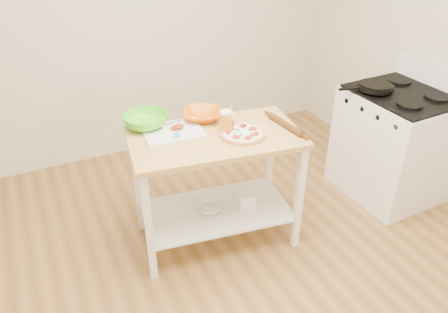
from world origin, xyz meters
name	(u,v)px	position (x,y,z in m)	size (l,w,h in m)	color
room_shell	(263,112)	(0.00, 0.00, 1.35)	(4.04, 4.54, 2.74)	olive
prep_island	(216,166)	(0.02, 0.63, 0.65)	(1.25, 0.80, 0.90)	tan
gas_stove	(393,144)	(1.65, 0.55, 0.47)	(0.72, 0.83, 1.11)	white
skillet	(375,87)	(1.46, 0.69, 0.98)	(0.45, 0.29, 0.03)	black
pizza	(242,133)	(0.18, 0.55, 0.92)	(0.31, 0.31, 0.05)	#E5A761
cutting_board	(172,131)	(-0.23, 0.80, 0.91)	(0.42, 0.33, 0.04)	white
spatula	(178,133)	(-0.21, 0.74, 0.92)	(0.13, 0.12, 0.01)	teal
knife	(160,127)	(-0.30, 0.88, 0.92)	(0.27, 0.08, 0.01)	silver
orange_bowl	(202,115)	(0.03, 0.89, 0.93)	(0.28, 0.28, 0.07)	#D25F04
green_bowl	(145,121)	(-0.37, 0.96, 0.95)	(0.31, 0.31, 0.10)	#50D61B
beer_pint	(226,122)	(0.10, 0.63, 0.98)	(0.08, 0.08, 0.17)	orange
yogurt_tub	(228,121)	(0.13, 0.68, 0.96)	(0.09, 0.09, 0.20)	white
rolling_pin	(285,125)	(0.51, 0.52, 0.92)	(0.04, 0.04, 0.36)	#513112
shelf_glass_bowl	(209,207)	(-0.04, 0.64, 0.29)	(0.20, 0.20, 0.06)	silver
shelf_bin	(245,200)	(0.24, 0.57, 0.32)	(0.12, 0.12, 0.12)	white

